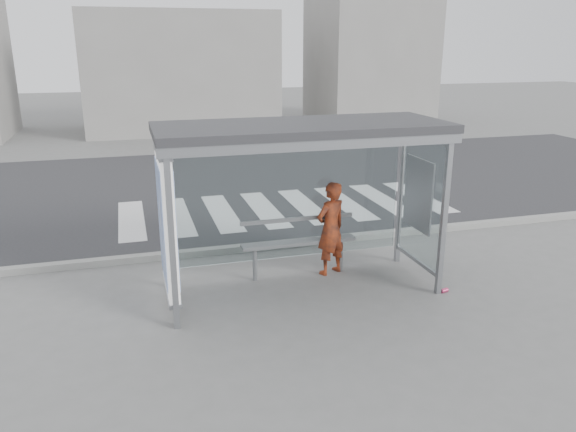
# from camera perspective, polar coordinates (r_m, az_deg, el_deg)

# --- Properties ---
(ground) EXTENTS (80.00, 80.00, 0.00)m
(ground) POSITION_cam_1_polar(r_m,az_deg,el_deg) (8.91, 1.38, -7.51)
(ground) COLOR slate
(ground) RESTS_ON ground
(road) EXTENTS (30.00, 10.00, 0.01)m
(road) POSITION_cam_1_polar(r_m,az_deg,el_deg) (15.38, -6.48, 3.10)
(road) COLOR #2A2A2D
(road) RESTS_ON ground
(curb) EXTENTS (30.00, 0.18, 0.12)m
(curb) POSITION_cam_1_polar(r_m,az_deg,el_deg) (10.63, -1.78, -2.98)
(curb) COLOR gray
(curb) RESTS_ON ground
(crosswalk) EXTENTS (7.55, 3.00, 0.00)m
(crosswalk) POSITION_cam_1_polar(r_m,az_deg,el_deg) (13.23, -0.33, 0.87)
(crosswalk) COLOR silver
(crosswalk) RESTS_ON ground
(bus_shelter) EXTENTS (4.25, 1.65, 2.62)m
(bus_shelter) POSITION_cam_1_polar(r_m,az_deg,el_deg) (8.24, -1.13, 4.99)
(bus_shelter) COLOR gray
(bus_shelter) RESTS_ON ground
(building_center) EXTENTS (8.00, 5.00, 5.00)m
(building_center) POSITION_cam_1_polar(r_m,az_deg,el_deg) (25.86, -11.01, 14.20)
(building_center) COLOR gray
(building_center) RESTS_ON ground
(building_right) EXTENTS (5.00, 5.00, 7.00)m
(building_right) POSITION_cam_1_polar(r_m,az_deg,el_deg) (28.15, 8.22, 16.60)
(building_right) COLOR gray
(building_right) RESTS_ON ground
(person) EXTENTS (0.68, 0.57, 1.58)m
(person) POSITION_cam_1_polar(r_m,az_deg,el_deg) (9.29, 4.36, -1.28)
(person) COLOR orange
(person) RESTS_ON ground
(bench) EXTENTS (1.92, 0.23, 0.99)m
(bench) POSITION_cam_1_polar(r_m,az_deg,el_deg) (9.24, 1.09, -2.67)
(bench) COLOR slate
(bench) RESTS_ON ground
(soda_can) EXTENTS (0.14, 0.10, 0.07)m
(soda_can) POSITION_cam_1_polar(r_m,az_deg,el_deg) (9.14, 15.59, -7.30)
(soda_can) COLOR #DA4073
(soda_can) RESTS_ON ground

